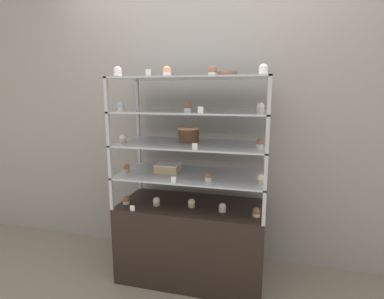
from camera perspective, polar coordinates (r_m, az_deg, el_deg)
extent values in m
plane|color=gray|center=(2.68, 0.00, -22.73)|extent=(20.00, 20.00, 0.00)
cube|color=gray|center=(2.64, 2.27, 6.86)|extent=(8.00, 0.05, 2.60)
cube|color=black|center=(2.52, 0.00, -16.89)|extent=(1.13, 0.54, 0.62)
cube|color=#B7B7BC|center=(2.77, -9.86, -4.94)|extent=(0.02, 0.02, 0.24)
cube|color=#B7B7BC|center=(2.53, 13.83, -6.60)|extent=(0.02, 0.02, 0.24)
cube|color=#B7B7BC|center=(2.33, -15.09, -8.17)|extent=(0.02, 0.02, 0.24)
cube|color=#B7B7BC|center=(2.05, 13.57, -10.81)|extent=(0.02, 0.02, 0.24)
cube|color=#B7BCC6|center=(2.32, 0.00, -4.88)|extent=(1.13, 0.54, 0.01)
cube|color=#B7B7BC|center=(2.71, -10.02, 0.02)|extent=(0.02, 0.02, 0.24)
cube|color=#B7B7BC|center=(2.47, 14.08, -1.19)|extent=(0.02, 0.02, 0.24)
cube|color=#B7B7BC|center=(2.27, -15.39, -2.33)|extent=(0.02, 0.02, 0.24)
cube|color=#B7B7BC|center=(1.97, 13.89, -4.20)|extent=(0.02, 0.02, 0.24)
cube|color=#B7BCC6|center=(2.27, 0.00, 1.06)|extent=(1.13, 0.54, 0.01)
cube|color=#B7B7BC|center=(2.68, -10.19, 5.15)|extent=(0.02, 0.02, 0.24)
cube|color=#B7B7BC|center=(2.43, 14.34, 4.43)|extent=(0.02, 0.02, 0.24)
cube|color=#B7B7BC|center=(2.23, -15.70, 3.79)|extent=(0.02, 0.02, 0.24)
cube|color=#B7B7BC|center=(1.92, 14.21, 2.82)|extent=(0.02, 0.02, 0.24)
cube|color=#B7BCC6|center=(2.24, 0.00, 7.22)|extent=(1.13, 0.54, 0.01)
cube|color=#B7B7BC|center=(2.66, -10.37, 10.37)|extent=(0.02, 0.02, 0.24)
cube|color=#B7B7BC|center=(2.42, 14.62, 10.17)|extent=(0.02, 0.02, 0.24)
cube|color=#B7B7BC|center=(2.21, -16.03, 10.07)|extent=(0.02, 0.02, 0.24)
cube|color=#B7B7BC|center=(1.91, 14.56, 10.09)|extent=(0.02, 0.02, 0.24)
cube|color=#B7BCC6|center=(2.24, 0.00, 13.45)|extent=(1.13, 0.54, 0.01)
cylinder|color=brown|center=(2.32, -0.63, 2.67)|extent=(0.16, 0.16, 0.10)
cylinder|color=#E5996B|center=(2.31, -0.63, 4.10)|extent=(0.16, 0.16, 0.02)
cube|color=#DBBC84|center=(2.39, -4.65, -3.61)|extent=(0.18, 0.14, 0.05)
cube|color=white|center=(2.39, -4.66, -2.86)|extent=(0.18, 0.15, 0.01)
cylinder|color=beige|center=(2.45, -12.40, -9.81)|extent=(0.05, 0.05, 0.02)
sphere|color=#8C5B42|center=(2.45, -12.43, -9.23)|extent=(0.05, 0.05, 0.05)
cylinder|color=#CCB28C|center=(2.39, -6.78, -10.25)|extent=(0.05, 0.05, 0.02)
sphere|color=white|center=(2.38, -6.80, -9.65)|extent=(0.05, 0.05, 0.05)
cylinder|color=#CCB28C|center=(2.34, -0.10, -10.59)|extent=(0.05, 0.05, 0.02)
sphere|color=#F4EAB2|center=(2.33, -0.10, -9.99)|extent=(0.05, 0.05, 0.05)
cylinder|color=beige|center=(2.27, 5.79, -11.40)|extent=(0.05, 0.05, 0.02)
sphere|color=silver|center=(2.26, 5.81, -10.78)|extent=(0.05, 0.05, 0.05)
cylinder|color=beige|center=(2.22, 12.15, -12.05)|extent=(0.05, 0.05, 0.02)
sphere|color=#8C5B42|center=(2.21, 12.18, -11.42)|extent=(0.05, 0.05, 0.05)
cube|color=white|center=(2.30, -11.29, -10.92)|extent=(0.04, 0.00, 0.04)
cylinder|color=#CCB28C|center=(2.43, -12.32, -3.91)|extent=(0.05, 0.05, 0.03)
sphere|color=#8C5B42|center=(2.43, -12.34, -3.30)|extent=(0.05, 0.05, 0.05)
cylinder|color=white|center=(2.15, 3.14, -5.66)|extent=(0.05, 0.05, 0.03)
sphere|color=#8C5B42|center=(2.14, 3.14, -4.97)|extent=(0.05, 0.05, 0.05)
cylinder|color=#CCB28C|center=(2.15, 12.93, -5.93)|extent=(0.05, 0.05, 0.03)
sphere|color=#F4EAB2|center=(2.14, 12.96, -5.24)|extent=(0.05, 0.05, 0.05)
cube|color=white|center=(2.10, -3.53, -5.77)|extent=(0.04, 0.00, 0.04)
cylinder|color=#CCB28C|center=(2.34, -13.00, 1.58)|extent=(0.05, 0.05, 0.03)
sphere|color=white|center=(2.34, -13.03, 2.27)|extent=(0.05, 0.05, 0.05)
cylinder|color=white|center=(2.12, 12.81, 0.64)|extent=(0.05, 0.05, 0.03)
sphere|color=#8C5B42|center=(2.11, 12.84, 1.40)|extent=(0.05, 0.05, 0.05)
cube|color=white|center=(2.01, 0.55, 0.58)|extent=(0.04, 0.00, 0.04)
cylinder|color=white|center=(2.30, -13.30, 7.53)|extent=(0.05, 0.05, 0.03)
sphere|color=silver|center=(2.30, -13.33, 8.23)|extent=(0.05, 0.05, 0.05)
cylinder|color=white|center=(2.12, -0.82, 7.55)|extent=(0.05, 0.05, 0.03)
sphere|color=#8C5B42|center=(2.12, -0.83, 8.32)|extent=(0.05, 0.05, 0.05)
cylinder|color=beige|center=(2.09, 12.87, 7.24)|extent=(0.05, 0.05, 0.03)
sphere|color=white|center=(2.09, 12.91, 8.02)|extent=(0.05, 0.05, 0.05)
cube|color=white|center=(1.97, 1.64, 7.53)|extent=(0.04, 0.00, 0.04)
cylinder|color=white|center=(2.29, -13.94, 13.61)|extent=(0.06, 0.06, 0.03)
sphere|color=silver|center=(2.29, -13.98, 14.38)|extent=(0.06, 0.06, 0.06)
cylinder|color=white|center=(2.19, -4.78, 14.02)|extent=(0.06, 0.06, 0.03)
sphere|color=#E5996B|center=(2.19, -4.80, 14.83)|extent=(0.06, 0.06, 0.06)
cylinder|color=beige|center=(2.16, 3.90, 14.07)|extent=(0.06, 0.06, 0.03)
sphere|color=#8C5B42|center=(2.17, 3.91, 14.90)|extent=(0.06, 0.06, 0.06)
cylinder|color=white|center=(2.08, 13.40, 13.94)|extent=(0.06, 0.06, 0.03)
sphere|color=silver|center=(2.08, 13.44, 14.80)|extent=(0.06, 0.06, 0.06)
cube|color=white|center=(2.08, -8.36, 14.32)|extent=(0.04, 0.00, 0.04)
torus|color=brown|center=(2.17, 6.77, 14.16)|extent=(0.14, 0.14, 0.04)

